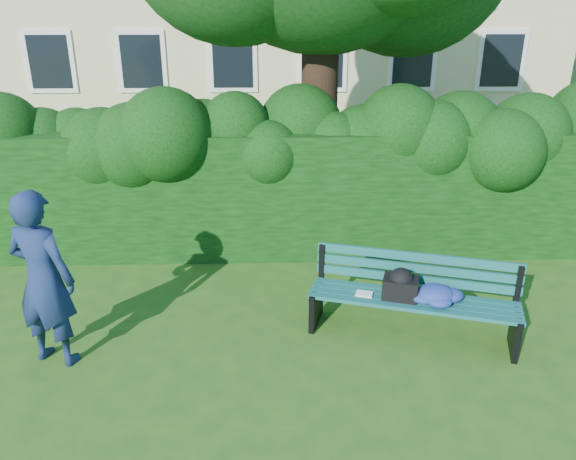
{
  "coord_description": "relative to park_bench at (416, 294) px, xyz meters",
  "views": [
    {
      "loc": [
        -0.17,
        -5.51,
        3.42
      ],
      "look_at": [
        0.0,
        0.6,
        0.95
      ],
      "focal_mm": 35.0,
      "sensor_mm": 36.0,
      "label": 1
    }
  ],
  "objects": [
    {
      "name": "ground",
      "position": [
        -1.37,
        0.19,
        -0.5
      ],
      "size": [
        80.0,
        80.0,
        0.0
      ],
      "primitive_type": "plane",
      "color": "#26571C",
      "rests_on": "ground"
    },
    {
      "name": "hedge",
      "position": [
        -1.37,
        2.39,
        0.4
      ],
      "size": [
        10.0,
        1.0,
        1.8
      ],
      "color": "black",
      "rests_on": "ground"
    },
    {
      "name": "park_bench",
      "position": [
        0.0,
        0.0,
        0.0
      ],
      "size": [
        2.29,
        1.18,
        0.89
      ],
      "rotation": [
        0.0,
        0.0,
        -0.3
      ],
      "color": "#0F4B4F",
      "rests_on": "ground"
    },
    {
      "name": "man_reading",
      "position": [
        -3.8,
        -0.36,
        0.42
      ],
      "size": [
        0.77,
        0.62,
        1.84
      ],
      "primitive_type": "imported",
      "rotation": [
        0.0,
        0.0,
        2.83
      ],
      "color": "navy",
      "rests_on": "ground"
    }
  ]
}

